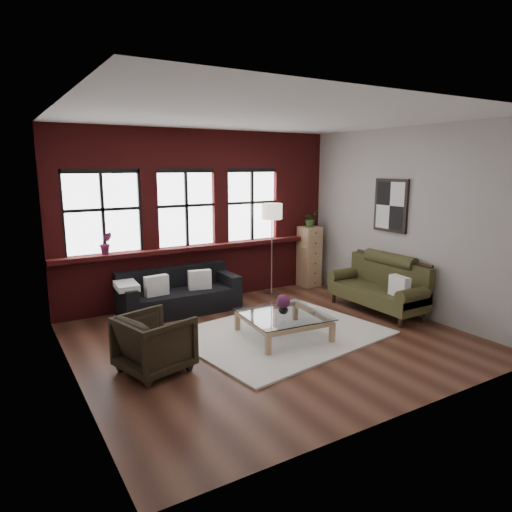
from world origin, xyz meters
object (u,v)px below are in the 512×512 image
vase (283,309)px  floor_lamp (272,246)px  dark_sofa (180,291)px  drawer_chest (309,257)px  vintage_settee (377,284)px  coffee_table (283,326)px  armchair (155,343)px

vase → floor_lamp: floor_lamp is taller
dark_sofa → drawer_chest: bearing=4.8°
vintage_settee → coffee_table: 2.16m
vintage_settee → drawer_chest: bearing=88.3°
coffee_table → vase: 0.27m
armchair → vase: armchair is taller
dark_sofa → vase: bearing=-66.2°
drawer_chest → floor_lamp: 1.12m
vase → floor_lamp: bearing=61.4°
vintage_settee → floor_lamp: bearing=118.0°
vintage_settee → vase: bearing=-174.8°
vintage_settee → coffee_table: bearing=-174.8°
coffee_table → floor_lamp: 2.49m
vintage_settee → dark_sofa: bearing=149.3°
armchair → vase: (2.02, 0.11, 0.08)m
vintage_settee → armchair: 4.15m
dark_sofa → coffee_table: dark_sofa is taller
armchair → coffee_table: 2.03m
drawer_chest → floor_lamp: floor_lamp is taller
coffee_table → floor_lamp: floor_lamp is taller
dark_sofa → vintage_settee: 3.48m
dark_sofa → coffee_table: 2.16m
dark_sofa → floor_lamp: (1.99, 0.10, 0.61)m
vintage_settee → coffee_table: (-2.12, -0.19, -0.31)m
armchair → vase: 2.02m
vase → drawer_chest: bearing=45.5°
dark_sofa → coffee_table: size_ratio=1.78×
dark_sofa → armchair: 2.37m
armchair → vintage_settee: bearing=-101.7°
dark_sofa → vase: (0.87, -1.96, 0.08)m
vintage_settee → drawer_chest: size_ratio=1.45×
vintage_settee → drawer_chest: drawer_chest is taller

